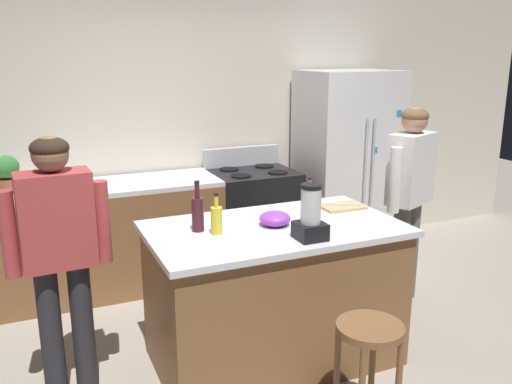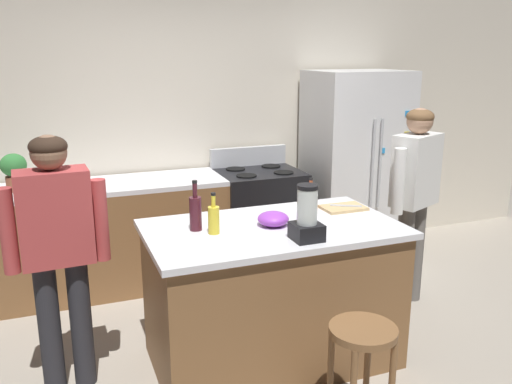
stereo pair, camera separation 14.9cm
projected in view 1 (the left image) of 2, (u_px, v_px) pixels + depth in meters
name	position (u px, v px, depth m)	size (l,w,h in m)	color
ground_plane	(274.00, 357.00, 3.66)	(14.00, 14.00, 0.00)	#9E9384
back_wall	(186.00, 124.00, 5.05)	(8.00, 0.10, 2.70)	beige
kitchen_island	(274.00, 293.00, 3.54)	(1.61, 0.92, 0.94)	brown
back_counter_run	(112.00, 237.00, 4.61)	(2.00, 0.64, 0.94)	brown
refrigerator	(347.00, 165.00, 5.34)	(0.90, 0.73, 1.84)	silver
stove_range	(253.00, 219.00, 5.08)	(0.76, 0.65, 1.12)	black
person_by_island_left	(59.00, 244.00, 3.07)	(0.59, 0.24, 1.57)	#26262B
person_by_sink_right	(410.00, 187.00, 4.28)	(0.58, 0.36, 1.60)	#66605B
bar_stool	(369.00, 348.00, 2.86)	(0.36, 0.36, 0.62)	brown
potted_plant	(6.00, 172.00, 4.15)	(0.20, 0.20, 0.30)	brown
blender_appliance	(311.00, 216.00, 3.15)	(0.17, 0.17, 0.33)	black
bottle_cooking_sauce	(309.00, 196.00, 3.82)	(0.06, 0.06, 0.22)	#B24C26
bottle_wine	(198.00, 213.00, 3.30)	(0.08, 0.08, 0.32)	#471923
bottle_soda	(217.00, 219.00, 3.25)	(0.07, 0.07, 0.26)	yellow
mixing_bowl	(275.00, 219.00, 3.42)	(0.20, 0.20, 0.09)	purple
cutting_board	(342.00, 207.00, 3.80)	(0.30, 0.20, 0.02)	tan
chef_knife	(345.00, 205.00, 3.81)	(0.22, 0.03, 0.01)	#B7BABF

